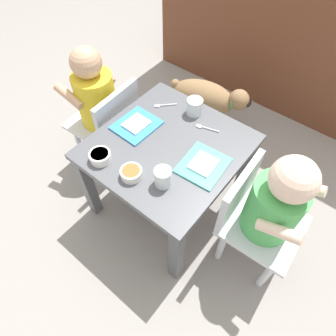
{
  "coord_description": "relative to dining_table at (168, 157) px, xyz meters",
  "views": [
    {
      "loc": [
        0.48,
        -0.59,
        1.28
      ],
      "look_at": [
        0.0,
        0.0,
        0.28
      ],
      "focal_mm": 31.35,
      "sensor_mm": 36.0,
      "label": 1
    }
  ],
  "objects": [
    {
      "name": "ground_plane",
      "position": [
        0.0,
        0.0,
        -0.35
      ],
      "size": [
        7.0,
        7.0,
        0.0
      ],
      "primitive_type": "plane",
      "color": "gray"
    },
    {
      "name": "kitchen_cabinet_back",
      "position": [
        0.0,
        1.1,
        0.14
      ],
      "size": [
        1.63,
        0.31,
        1.0
      ],
      "primitive_type": "cube",
      "color": "brown",
      "rests_on": "ground"
    },
    {
      "name": "dining_table",
      "position": [
        0.0,
        0.0,
        0.0
      ],
      "size": [
        0.55,
        0.57,
        0.43
      ],
      "color": "#515459",
      "rests_on": "ground"
    },
    {
      "name": "seated_child_left",
      "position": [
        -0.44,
        0.03,
        0.05
      ],
      "size": [
        0.3,
        0.3,
        0.65
      ],
      "color": "silver",
      "rests_on": "ground"
    },
    {
      "name": "seated_child_right",
      "position": [
        0.44,
        0.02,
        0.05
      ],
      "size": [
        0.29,
        0.29,
        0.65
      ],
      "color": "silver",
      "rests_on": "ground"
    },
    {
      "name": "dog",
      "position": [
        -0.17,
        0.56,
        -0.14
      ],
      "size": [
        0.45,
        0.26,
        0.31
      ],
      "color": "olive",
      "rests_on": "ground"
    },
    {
      "name": "food_tray_left",
      "position": [
        -0.17,
        -0.0,
        0.08
      ],
      "size": [
        0.16,
        0.18,
        0.02
      ],
      "color": "#388CD8",
      "rests_on": "dining_table"
    },
    {
      "name": "food_tray_right",
      "position": [
        0.17,
        -0.0,
        0.08
      ],
      "size": [
        0.17,
        0.18,
        0.02
      ],
      "color": "#4CC6BC",
      "rests_on": "dining_table"
    },
    {
      "name": "water_cup_left",
      "position": [
        0.1,
        -0.15,
        0.11
      ],
      "size": [
        0.06,
        0.06,
        0.07
      ],
      "color": "white",
      "rests_on": "dining_table"
    },
    {
      "name": "water_cup_right",
      "position": [
        -0.03,
        0.21,
        0.1
      ],
      "size": [
        0.07,
        0.07,
        0.07
      ],
      "color": "white",
      "rests_on": "dining_table"
    },
    {
      "name": "veggie_bowl_near",
      "position": [
        -0.01,
        -0.2,
        0.09
      ],
      "size": [
        0.08,
        0.08,
        0.03
      ],
      "color": "white",
      "rests_on": "dining_table"
    },
    {
      "name": "cereal_bowl_right_side",
      "position": [
        -0.15,
        -0.21,
        0.09
      ],
      "size": [
        0.08,
        0.08,
        0.04
      ],
      "color": "white",
      "rests_on": "dining_table"
    },
    {
      "name": "spoon_by_left_tray",
      "position": [
        0.06,
        0.16,
        0.08
      ],
      "size": [
        0.1,
        0.04,
        0.01
      ],
      "color": "silver",
      "rests_on": "dining_table"
    },
    {
      "name": "spoon_by_right_tray",
      "position": [
        -0.16,
        0.16,
        0.08
      ],
      "size": [
        0.08,
        0.08,
        0.01
      ],
      "color": "silver",
      "rests_on": "dining_table"
    }
  ]
}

